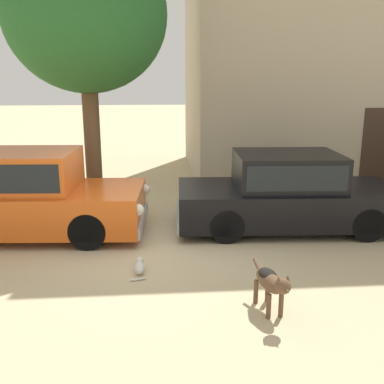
{
  "coord_description": "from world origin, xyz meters",
  "views": [
    {
      "loc": [
        0.15,
        -7.22,
        2.84
      ],
      "look_at": [
        0.75,
        0.2,
        0.9
      ],
      "focal_mm": 41.58,
      "sensor_mm": 36.0,
      "label": 1
    }
  ],
  "objects_px": {
    "parked_sedan_second": "(287,192)",
    "acacia_tree_left": "(85,15)",
    "stray_dog_spotted": "(271,282)",
    "stray_cat": "(140,267)",
    "parked_sedan_nearest": "(25,194)"
  },
  "relations": [
    {
      "from": "stray_dog_spotted",
      "to": "stray_cat",
      "type": "height_order",
      "value": "stray_dog_spotted"
    },
    {
      "from": "stray_dog_spotted",
      "to": "parked_sedan_nearest",
      "type": "bearing_deg",
      "value": -140.3
    },
    {
      "from": "stray_cat",
      "to": "parked_sedan_second",
      "type": "bearing_deg",
      "value": -57.45
    },
    {
      "from": "stray_dog_spotted",
      "to": "stray_cat",
      "type": "distance_m",
      "value": 2.13
    },
    {
      "from": "parked_sedan_second",
      "to": "acacia_tree_left",
      "type": "distance_m",
      "value": 5.27
    },
    {
      "from": "parked_sedan_nearest",
      "to": "stray_cat",
      "type": "relative_size",
      "value": 7.68
    },
    {
      "from": "parked_sedan_second",
      "to": "stray_dog_spotted",
      "type": "xyz_separation_m",
      "value": [
        -1.11,
        -3.13,
        -0.31
      ]
    },
    {
      "from": "parked_sedan_nearest",
      "to": "parked_sedan_second",
      "type": "distance_m",
      "value": 4.89
    },
    {
      "from": "stray_cat",
      "to": "acacia_tree_left",
      "type": "bearing_deg",
      "value": 16.81
    },
    {
      "from": "stray_dog_spotted",
      "to": "acacia_tree_left",
      "type": "bearing_deg",
      "value": -160.09
    },
    {
      "from": "stray_cat",
      "to": "acacia_tree_left",
      "type": "relative_size",
      "value": 0.1
    },
    {
      "from": "stray_cat",
      "to": "parked_sedan_nearest",
      "type": "bearing_deg",
      "value": 48.1
    },
    {
      "from": "parked_sedan_nearest",
      "to": "parked_sedan_second",
      "type": "xyz_separation_m",
      "value": [
        4.89,
        -0.03,
        -0.04
      ]
    },
    {
      "from": "stray_dog_spotted",
      "to": "acacia_tree_left",
      "type": "xyz_separation_m",
      "value": [
        -2.71,
        4.64,
        3.61
      ]
    },
    {
      "from": "parked_sedan_nearest",
      "to": "stray_dog_spotted",
      "type": "xyz_separation_m",
      "value": [
        3.78,
        -3.16,
        -0.35
      ]
    }
  ]
}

